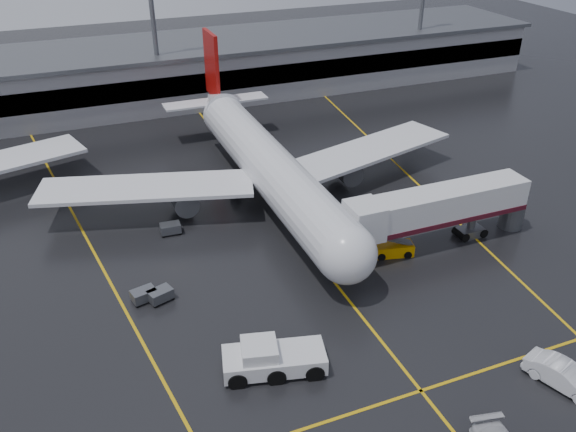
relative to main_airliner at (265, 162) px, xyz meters
name	(u,v)px	position (x,y,z in m)	size (l,w,h in m)	color
ground	(299,238)	(0.00, -9.70, -4.21)	(220.00, 220.00, 0.00)	black
apron_line_centre	(299,238)	(0.00, -9.70, -4.20)	(0.25, 90.00, 0.02)	gold
apron_line_stop	(421,391)	(0.00, -31.70, -4.20)	(60.00, 0.25, 0.02)	gold
apron_line_left	(81,229)	(-20.00, 0.30, -4.20)	(0.25, 70.00, 0.02)	gold
apron_line_right	(402,169)	(18.00, 0.30, -4.20)	(0.25, 70.00, 0.02)	gold
terminal	(183,70)	(0.00, 38.23, 0.11)	(122.00, 19.00, 8.60)	gray
light_mast_mid	(152,13)	(-5.00, 32.30, 10.27)	(3.00, 1.20, 25.45)	#595B60
main_airliner	(265,162)	(0.00, 0.00, 0.00)	(48.80, 45.60, 14.10)	silver
jet_bridge	(439,209)	(11.87, -15.70, -0.28)	(19.90, 3.40, 6.05)	silver
pushback_tractor	(271,359)	(-9.02, -25.85, -3.15)	(7.92, 4.73, 2.65)	silver
belt_loader	(393,249)	(7.07, -15.76, -3.61)	(4.11, 2.55, 2.43)	#D48902
service_van_c	(564,376)	(9.52, -34.98, -3.30)	(1.92, 5.51, 1.82)	white
baggage_cart_a	(160,295)	(-14.83, -14.65, -3.58)	(2.31, 1.87, 1.12)	#595B60
baggage_cart_b	(144,295)	(-16.14, -14.13, -3.58)	(2.25, 1.73, 1.12)	#595B60
baggage_cart_c	(170,228)	(-11.67, -4.08, -3.58)	(2.07, 1.41, 1.12)	#595B60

